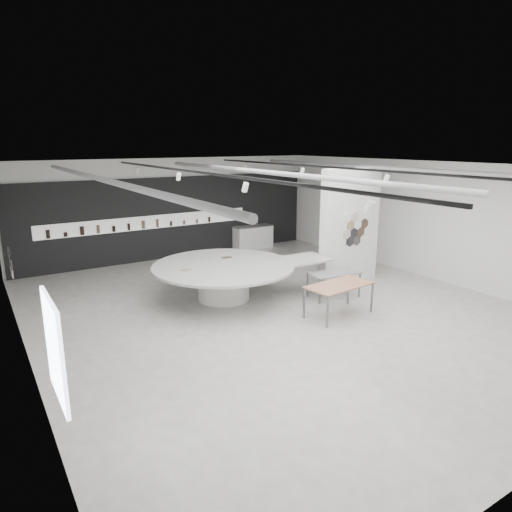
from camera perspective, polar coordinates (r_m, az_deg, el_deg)
room at (r=11.72m, az=2.37°, el=2.69°), size 12.02×14.02×3.82m
back_wall_display at (r=17.86m, az=-10.45°, el=4.70°), size 11.80×0.27×3.10m
partition_column at (r=14.79m, az=11.66°, el=3.72°), size 2.20×0.38×3.60m
display_island at (r=13.02m, az=-3.70°, el=-2.54°), size 5.20×4.14×1.03m
sample_table_wood at (r=11.91m, az=10.36°, el=-3.80°), size 1.87×1.07×0.84m
sample_table_stone at (r=13.31m, az=9.75°, el=-2.30°), size 1.52×0.90×0.74m
kitchen_counter at (r=19.25m, az=-0.38°, el=2.39°), size 1.70×0.69×1.33m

